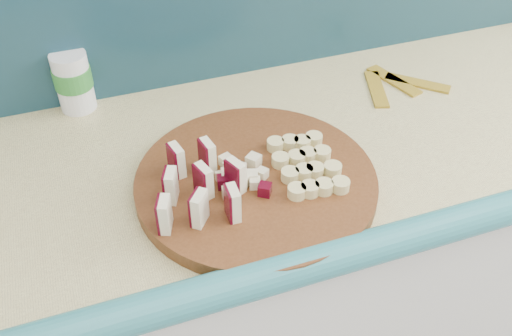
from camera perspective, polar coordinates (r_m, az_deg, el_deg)
name	(u,v)px	position (r m, az deg, el deg)	size (l,w,h in m)	color
kitchen_counter	(416,247)	(1.59, 15.69, -7.60)	(2.20, 0.63, 0.91)	white
cutting_board	(256,182)	(1.01, 0.00, -1.44)	(0.43, 0.43, 0.03)	#4C2710
apple_wedges	(198,185)	(0.95, -5.77, -1.68)	(0.16, 0.17, 0.06)	#FFF5CB
apple_chunks	(241,174)	(0.99, -1.52, -0.64)	(0.07, 0.07, 0.02)	beige
banana_slices	(306,164)	(1.02, 5.04, 0.36)	(0.12, 0.17, 0.02)	#E2D48A
canister	(73,81)	(1.24, -17.81, 8.33)	(0.08, 0.08, 0.13)	white
banana_peel	(396,84)	(1.33, 13.83, 8.14)	(0.20, 0.16, 0.01)	#B39722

